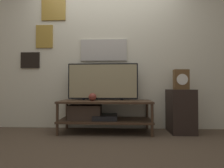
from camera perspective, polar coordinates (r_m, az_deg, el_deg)
name	(u,v)px	position (r m, az deg, el deg)	size (l,w,h in m)	color
ground_plane	(104,138)	(2.51, -2.74, -17.15)	(12.00, 12.00, 0.00)	#4C3D2D
wall_back	(106,49)	(3.09, -1.91, 11.21)	(6.40, 0.08, 2.70)	beige
media_console	(98,112)	(2.75, -4.51, -9.15)	(1.41, 0.52, 0.49)	#422D1E
television	(103,81)	(2.83, -3.01, 0.92)	(1.13, 0.05, 0.59)	black
vase_round_glass	(92,97)	(2.69, -6.39, -4.22)	(0.12, 0.12, 0.12)	brown
vase_slim_bronze	(95,93)	(2.94, -5.55, -2.85)	(0.09, 0.09, 0.23)	#4C5647
side_table	(180,111)	(2.93, 21.45, -8.17)	(0.35, 0.43, 0.66)	black
mantel_clock	(181,80)	(2.91, 21.64, 1.37)	(0.23, 0.11, 0.31)	brown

